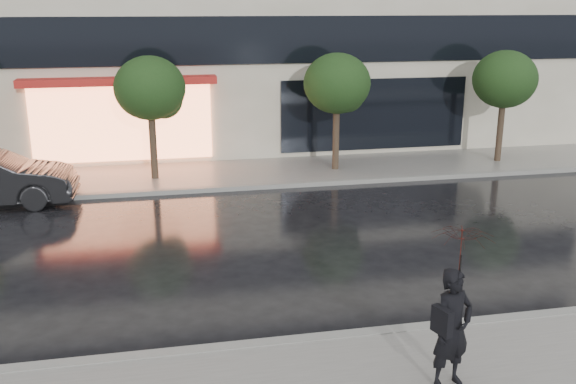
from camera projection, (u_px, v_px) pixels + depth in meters
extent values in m
plane|color=black|center=(324.00, 314.00, 11.81)|extent=(120.00, 120.00, 0.00)
cube|color=slate|center=(247.00, 173.00, 21.43)|extent=(60.00, 3.50, 0.12)
cube|color=gray|center=(339.00, 338.00, 10.85)|extent=(60.00, 0.25, 0.14)
cube|color=gray|center=(254.00, 187.00, 19.78)|extent=(60.00, 0.25, 0.14)
cube|color=black|center=(238.00, 40.00, 21.82)|extent=(28.00, 0.12, 1.60)
cube|color=#FF8C59|center=(122.00, 123.00, 21.80)|extent=(6.00, 0.10, 2.60)
cube|color=red|center=(119.00, 81.00, 21.08)|extent=(6.40, 0.70, 0.25)
cube|color=black|center=(374.00, 114.00, 23.54)|extent=(7.00, 0.10, 2.60)
cylinder|color=#33261C|center=(153.00, 148.00, 20.33)|extent=(0.22, 0.22, 2.20)
ellipsoid|color=black|center=(150.00, 88.00, 19.79)|extent=(2.20, 2.20, 1.98)
sphere|color=black|center=(164.00, 100.00, 20.17)|extent=(1.20, 1.20, 1.20)
cylinder|color=#33261C|center=(336.00, 140.00, 21.47)|extent=(0.22, 0.22, 2.20)
ellipsoid|color=black|center=(337.00, 83.00, 20.94)|extent=(2.20, 2.20, 1.98)
sphere|color=black|center=(347.00, 94.00, 21.32)|extent=(1.20, 1.20, 1.20)
cylinder|color=#33261C|center=(500.00, 133.00, 22.62)|extent=(0.22, 0.22, 2.20)
ellipsoid|color=black|center=(505.00, 79.00, 22.09)|extent=(2.20, 2.20, 1.98)
sphere|color=black|center=(511.00, 90.00, 22.46)|extent=(1.20, 1.20, 1.20)
imported|color=black|center=(452.00, 329.00, 9.18)|extent=(0.77, 0.62, 1.82)
imported|color=#380D0A|center=(462.00, 254.00, 8.89)|extent=(1.10, 1.11, 0.80)
cylinder|color=black|center=(459.00, 285.00, 9.02)|extent=(0.02, 0.02, 0.91)
cube|color=black|center=(442.00, 321.00, 8.94)|extent=(0.22, 0.36, 0.39)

